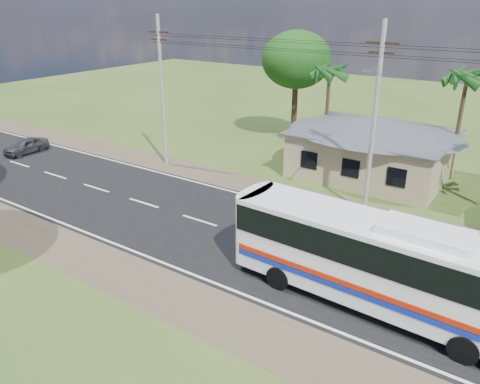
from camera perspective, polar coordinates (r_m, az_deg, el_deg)
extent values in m
plane|color=#2F4E1B|center=(25.01, 3.15, -6.05)|extent=(120.00, 120.00, 0.00)
cube|color=black|center=(25.01, 3.15, -6.03)|extent=(120.00, 10.00, 0.02)
cube|color=brown|center=(30.23, 9.55, -1.10)|extent=(120.00, 3.00, 0.01)
cube|color=brown|center=(20.53, -6.56, -13.17)|extent=(120.00, 3.00, 0.01)
cube|color=silver|center=(28.73, 8.02, -2.26)|extent=(120.00, 0.15, 0.01)
cube|color=silver|center=(21.66, -3.43, -10.89)|extent=(120.00, 0.15, 0.01)
cube|color=silver|center=(25.00, 3.15, -6.00)|extent=(120.00, 0.15, 0.01)
cube|color=tan|center=(35.08, 15.75, 4.46)|extent=(10.00, 8.00, 3.20)
cube|color=#4C4F54|center=(34.63, 16.03, 7.05)|extent=(10.60, 8.60, 0.10)
pyramid|color=#4C4F54|center=(34.36, 16.23, 8.90)|extent=(12.40, 10.00, 1.20)
cube|color=black|center=(32.52, 8.42, 3.87)|extent=(1.20, 0.08, 1.20)
cube|color=black|center=(31.43, 13.32, 2.83)|extent=(1.20, 0.08, 1.20)
cube|color=black|center=(30.59, 18.53, 1.71)|extent=(1.20, 0.08, 1.20)
cylinder|color=#9E9E99|center=(35.69, -9.46, 11.76)|extent=(0.26, 0.26, 11.00)
cube|color=#3C2215|center=(35.18, -9.93, 18.66)|extent=(1.80, 0.12, 0.12)
cube|color=#3C2215|center=(35.21, -9.87, 17.85)|extent=(1.40, 0.10, 0.10)
cylinder|color=#9E9E99|center=(27.49, 15.99, 8.07)|extent=(0.26, 0.26, 11.00)
cube|color=#3C2215|center=(26.81, 17.00, 16.99)|extent=(1.80, 0.12, 0.12)
cube|color=#3C2215|center=(26.86, 16.88, 15.93)|extent=(1.40, 0.10, 0.10)
cylinder|color=gray|center=(25.99, 15.98, 14.28)|extent=(0.08, 2.00, 0.08)
cube|color=gray|center=(25.05, 15.21, 14.08)|extent=(0.50, 0.18, 0.12)
cylinder|color=black|center=(30.25, 1.75, 18.02)|extent=(16.00, 0.02, 0.02)
cylinder|color=#47301E|center=(35.77, 25.05, 7.12)|extent=(0.28, 0.28, 7.50)
cylinder|color=#47301E|center=(39.02, 10.54, 9.58)|extent=(0.28, 0.28, 7.00)
cylinder|color=#47301E|center=(42.58, 6.64, 10.14)|extent=(0.50, 0.50, 5.95)
ellipsoid|color=#143C10|center=(41.90, 6.90, 15.72)|extent=(6.00, 6.00, 4.92)
cube|color=white|center=(19.70, 17.86, -8.51)|extent=(13.24, 3.29, 3.28)
cube|color=black|center=(19.31, 18.14, -6.41)|extent=(13.29, 3.35, 1.20)
cube|color=black|center=(22.03, 1.82, -2.66)|extent=(0.24, 2.52, 1.97)
cube|color=#A6200A|center=(18.88, 16.18, -11.91)|extent=(12.90, 0.59, 0.24)
cube|color=#0D1F98|center=(19.03, 16.09, -12.60)|extent=(12.90, 0.59, 0.24)
cube|color=white|center=(18.63, 21.66, -4.60)|extent=(3.35, 1.89, 0.33)
cylinder|color=black|center=(21.04, 4.74, -10.34)|extent=(1.11, 0.43, 1.09)
cylinder|color=black|center=(22.92, 8.12, -7.54)|extent=(1.11, 0.43, 1.09)
cylinder|color=black|center=(19.01, 25.60, -16.86)|extent=(1.11, 0.43, 1.09)
cylinder|color=black|center=(21.08, 27.12, -13.00)|extent=(1.11, 0.43, 1.09)
imported|color=#2B2B2D|center=(43.03, -24.63, 5.15)|extent=(1.67, 3.80, 1.27)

